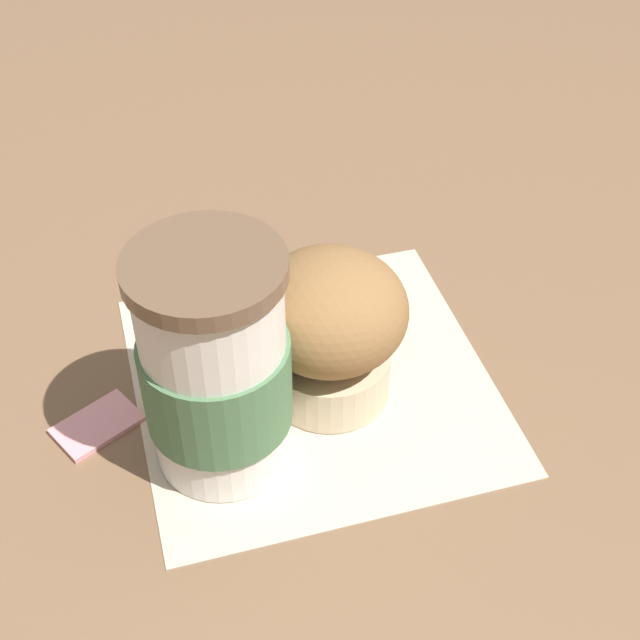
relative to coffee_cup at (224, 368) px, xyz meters
The scene contains 6 objects.
ground_plane 0.10m from the coffee_cup, 43.38° to the right, with size 3.00×3.00×0.00m, color brown.
paper_napkin 0.10m from the coffee_cup, 43.38° to the right, with size 0.22×0.22×0.00m, color beige.
coffee_cup is the anchor object (origin of this frame).
muffin 0.08m from the coffee_cup, 52.52° to the right, with size 0.09×0.09×0.10m.
banana 0.09m from the coffee_cup, 12.56° to the right, with size 0.09×0.14×0.03m.
sugar_packet 0.10m from the coffee_cup, 76.12° to the left, with size 0.05×0.03×0.01m, color pink.
Camera 1 is at (-0.39, 0.00, 0.41)m, focal length 50.00 mm.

